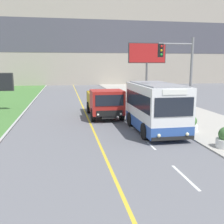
% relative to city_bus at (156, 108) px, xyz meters
% --- Properties ---
extents(apartment_block_background, '(80.00, 8.04, 19.46)m').
position_rel_city_bus_xyz_m(apartment_block_background, '(-3.96, 44.60, 8.12)').
color(apartment_block_background, '#A89E8E').
rests_on(apartment_block_background, ground_plane).
extents(city_bus, '(2.68, 5.96, 3.19)m').
position_rel_city_bus_xyz_m(city_bus, '(0.00, 0.00, 0.00)').
color(city_bus, white).
rests_on(city_bus, ground_plane).
extents(dump_truck, '(2.59, 6.20, 2.38)m').
position_rel_city_bus_xyz_m(dump_truck, '(-2.53, 4.99, -0.38)').
color(dump_truck, black).
rests_on(dump_truck, ground_plane).
extents(traffic_light_mast, '(2.28, 0.32, 6.00)m').
position_rel_city_bus_xyz_m(traffic_light_mast, '(1.42, -0.57, 2.21)').
color(traffic_light_mast, slate).
rests_on(traffic_light_mast, ground_plane).
extents(billboard_large, '(4.40, 0.24, 6.78)m').
position_rel_city_bus_xyz_m(billboard_large, '(3.62, 13.40, 3.68)').
color(billboard_large, '#59595B').
rests_on(billboard_large, ground_plane).
extents(planter_round_second, '(0.90, 0.90, 1.02)m').
position_rel_city_bus_xyz_m(planter_round_second, '(2.31, -0.46, -1.09)').
color(planter_round_second, silver).
rests_on(planter_round_second, sidewalk_right).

